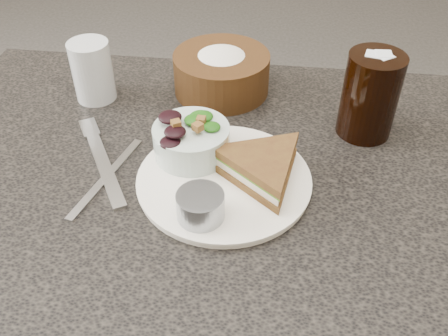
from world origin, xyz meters
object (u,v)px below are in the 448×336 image
sandwich (262,167)px  dressing_ramekin (200,206)px  dinner_plate (224,180)px  cola_glass (371,92)px  water_glass (92,71)px  salad_bowl (191,136)px  dining_table (217,314)px  bread_basket (221,67)px

sandwich → dressing_ramekin: bearing=-91.9°
dinner_plate → sandwich: size_ratio=1.58×
cola_glass → water_glass: size_ratio=1.40×
salad_bowl → water_glass: size_ratio=1.08×
dinner_plate → salad_bowl: (-0.06, 0.05, 0.04)m
dinner_plate → salad_bowl: bearing=138.3°
dressing_ramekin → water_glass: (-0.24, 0.29, 0.02)m
dining_table → sandwich: 0.41m
dining_table → dinner_plate: (0.02, -0.02, 0.38)m
dinner_plate → dressing_ramekin: bearing=-104.8°
dressing_ramekin → cola_glass: size_ratio=0.43×
dinner_plate → bread_basket: 0.27m
dressing_ramekin → sandwich: bearing=49.0°
salad_bowl → water_glass: 0.26m
dining_table → salad_bowl: (-0.04, 0.03, 0.42)m
salad_bowl → bread_basket: bread_basket is taller
dressing_ramekin → bread_basket: bread_basket is taller
dressing_ramekin → cola_glass: cola_glass is taller
dinner_plate → bread_basket: bread_basket is taller
water_glass → sandwich: bearing=-32.3°
dinner_plate → dressing_ramekin: size_ratio=3.93×
salad_bowl → cola_glass: cola_glass is taller
bread_basket → salad_bowl: bearing=-95.4°
water_glass → salad_bowl: bearing=-37.1°
salad_bowl → bread_basket: size_ratio=0.67×
dinner_plate → water_glass: (-0.26, 0.21, 0.05)m
dressing_ramekin → cola_glass: (0.24, 0.24, 0.05)m
dinner_plate → water_glass: 0.34m
salad_bowl → cola_glass: (0.27, 0.11, 0.03)m
dining_table → bread_basket: 0.49m
dinner_plate → water_glass: size_ratio=2.34×
dinner_plate → salad_bowl: salad_bowl is taller
dinner_plate → cola_glass: 0.28m
cola_glass → dressing_ramekin: bearing=-134.6°
dressing_ramekin → cola_glass: 0.34m
dressing_ramekin → dinner_plate: bearing=75.2°
dinner_plate → sandwich: sandwich is taller
sandwich → cola_glass: (0.16, 0.15, 0.04)m
dining_table → bread_basket: bearing=94.9°
dining_table → salad_bowl: salad_bowl is taller
dining_table → dinner_plate: 0.38m
cola_glass → dining_table: bearing=-148.7°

